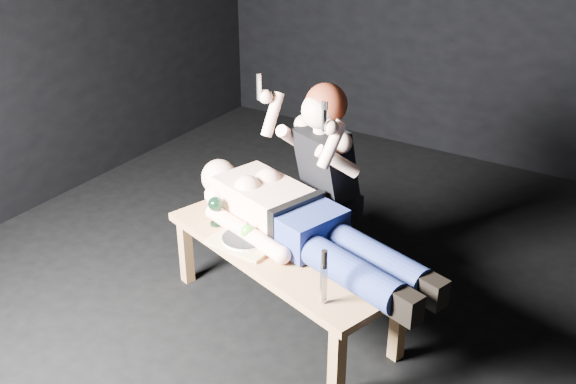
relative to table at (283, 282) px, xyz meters
The scene contains 12 objects.
ground 0.40m from the table, 28.64° to the left, with size 5.00×5.00×0.00m, color black.
table is the anchor object (origin of this frame).
lying_man 0.38m from the table, 48.66° to the left, with size 1.50×0.46×0.28m, color #F2B597, non-canonical shape.
kneeling_woman 0.63m from the table, 83.60° to the left, with size 0.68×0.76×1.27m, color black, non-canonical shape.
serving_tray 0.31m from the table, 155.68° to the right, with size 0.35×0.25×0.02m, color tan.
plate 0.33m from the table, 155.68° to the right, with size 0.23×0.23×0.02m, color white.
apple 0.35m from the table, 155.92° to the right, with size 0.08×0.08×0.08m, color #3D9220.
goblet 0.54m from the table, behind, with size 0.08×0.08×0.17m, color black, non-canonical shape.
fork_flat 0.43m from the table, behind, with size 0.01×0.15×0.01m, color #B2B2B7.
knife_flat 0.28m from the table, 101.87° to the right, with size 0.01×0.15×0.01m, color #B2B2B7.
spoon_flat 0.24m from the table, 79.54° to the right, with size 0.01×0.15×0.01m, color #B2B2B7.
carving_knife 0.64m from the table, 36.79° to the right, with size 0.04×0.04×0.28m, color #B2B2B7, non-canonical shape.
Camera 1 is at (1.35, -2.70, 2.31)m, focal length 42.01 mm.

